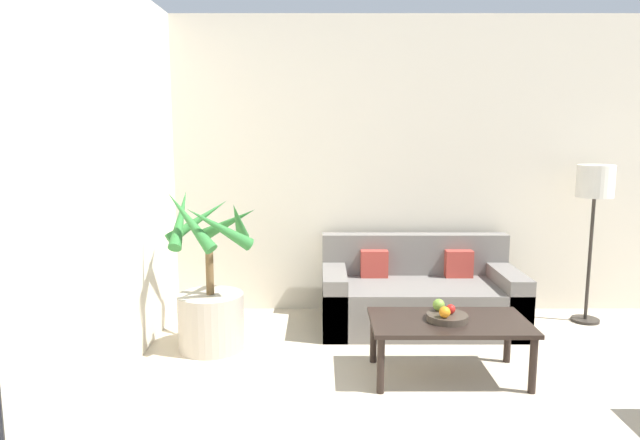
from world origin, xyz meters
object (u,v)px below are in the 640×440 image
object	(u,v)px
floor_lamp	(594,191)
potted_palm	(210,299)
coffee_table	(448,327)
orange_fruit	(444,312)
apple_red	(450,309)
sofa_loveseat	(418,297)
apple_green	(438,305)
fruit_bowl	(446,317)

from	to	relation	value
floor_lamp	potted_palm	bearing A→B (deg)	-168.90
potted_palm	coffee_table	world-z (taller)	potted_palm
orange_fruit	apple_red	bearing A→B (deg)	54.61
floor_lamp	coffee_table	xyz separation A→B (m)	(-1.48, -1.15, -0.81)
sofa_loveseat	apple_red	size ratio (longest dim) A/B	25.44
potted_palm	sofa_loveseat	bearing A→B (deg)	17.14
coffee_table	apple_green	distance (m)	0.16
potted_palm	fruit_bowl	xyz separation A→B (m)	(1.71, -0.53, 0.03)
sofa_loveseat	fruit_bowl	world-z (taller)	sofa_loveseat
sofa_loveseat	orange_fruit	xyz separation A→B (m)	(-0.03, -1.13, 0.23)
potted_palm	apple_green	size ratio (longest dim) A/B	15.16
coffee_table	orange_fruit	distance (m)	0.16
potted_palm	apple_red	distance (m)	1.81
potted_palm	apple_green	xyz separation A→B (m)	(1.66, -0.45, 0.09)
floor_lamp	fruit_bowl	bearing A→B (deg)	-142.25
coffee_table	orange_fruit	xyz separation A→B (m)	(-0.05, -0.08, 0.13)
apple_green	floor_lamp	bearing A→B (deg)	35.07
apple_red	fruit_bowl	bearing A→B (deg)	-158.08
potted_palm	coffee_table	bearing A→B (deg)	-16.85
sofa_loveseat	fruit_bowl	distance (m)	1.07
fruit_bowl	apple_red	distance (m)	0.06
coffee_table	fruit_bowl	distance (m)	0.07
apple_red	sofa_loveseat	bearing A→B (deg)	91.62
floor_lamp	orange_fruit	xyz separation A→B (m)	(-1.53, -1.23, -0.68)
sofa_loveseat	orange_fruit	bearing A→B (deg)	-91.46
fruit_bowl	floor_lamp	bearing A→B (deg)	37.75
floor_lamp	apple_green	size ratio (longest dim) A/B	16.70
apple_red	apple_green	xyz separation A→B (m)	(-0.07, 0.07, 0.01)
potted_palm	coffee_table	xyz separation A→B (m)	(1.72, -0.52, -0.04)
floor_lamp	orange_fruit	bearing A→B (deg)	-141.20
floor_lamp	orange_fruit	size ratio (longest dim) A/B	18.25
coffee_table	orange_fruit	size ratio (longest dim) A/B	14.05
apple_green	orange_fruit	xyz separation A→B (m)	(0.01, -0.15, -0.00)
fruit_bowl	sofa_loveseat	bearing A→B (deg)	90.32
coffee_table	orange_fruit	world-z (taller)	orange_fruit
coffee_table	apple_red	size ratio (longest dim) A/B	16.31
potted_palm	floor_lamp	distance (m)	3.36
potted_palm	floor_lamp	xyz separation A→B (m)	(3.21, 0.63, 0.77)
potted_palm	sofa_loveseat	distance (m)	1.78
apple_red	apple_green	size ratio (longest dim) A/B	0.79
sofa_loveseat	floor_lamp	distance (m)	1.76
fruit_bowl	apple_red	bearing A→B (deg)	21.92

